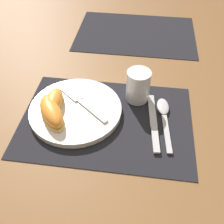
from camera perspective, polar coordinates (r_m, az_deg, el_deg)
name	(u,v)px	position (r m, az deg, el deg)	size (l,w,h in m)	color
ground_plane	(106,120)	(0.72, -1.23, -1.82)	(3.00, 3.00, 0.00)	brown
placemat	(106,120)	(0.72, -1.23, -1.72)	(0.47, 0.32, 0.00)	black
placemat_far	(136,33)	(1.10, 5.20, 16.73)	(0.47, 0.32, 0.00)	black
plate	(76,110)	(0.74, -7.90, 0.48)	(0.26, 0.26, 0.02)	white
juice_glass	(138,87)	(0.76, 5.66, 5.35)	(0.07, 0.07, 0.09)	silver
knife	(154,123)	(0.72, 9.03, -2.39)	(0.04, 0.21, 0.01)	#BCBCC1
spoon	(164,113)	(0.74, 11.23, -0.26)	(0.04, 0.20, 0.01)	#BCBCC1
fork	(81,101)	(0.75, -6.82, 2.32)	(0.16, 0.14, 0.00)	#BCBCC1
citrus_wedge_0	(53,103)	(0.74, -12.73, 1.90)	(0.05, 0.12, 0.04)	#F4DB84
citrus_wedge_1	(49,108)	(0.72, -13.58, 0.75)	(0.08, 0.11, 0.04)	#F4DB84
citrus_wedge_2	(51,112)	(0.71, -13.09, -0.09)	(0.12, 0.13, 0.04)	#F4DB84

